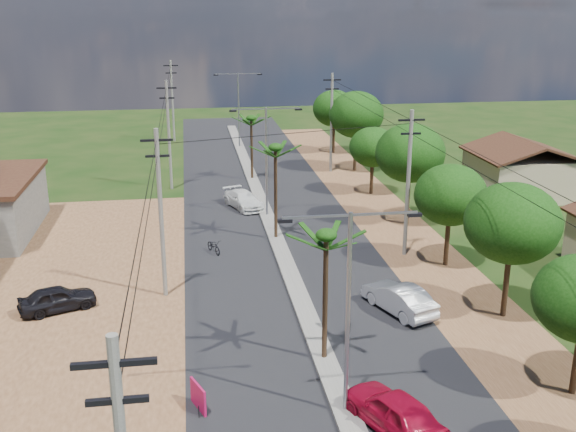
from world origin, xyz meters
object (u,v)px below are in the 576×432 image
(car_silver_mid, at_px, (399,299))
(car_white_far, at_px, (243,200))
(car_parked_dark, at_px, (57,299))
(roadside_sign, at_px, (198,397))
(car_red_near, at_px, (394,412))

(car_silver_mid, xyz_separation_m, car_white_far, (-6.16, 19.25, -0.10))
(car_white_far, relative_size, car_parked_dark, 1.16)
(car_silver_mid, height_order, roadside_sign, car_silver_mid)
(car_white_far, bearing_deg, car_silver_mid, -92.57)
(car_red_near, bearing_deg, car_silver_mid, -130.96)
(car_silver_mid, relative_size, car_parked_dark, 1.17)
(car_silver_mid, height_order, car_white_far, car_silver_mid)
(car_red_near, relative_size, car_white_far, 1.02)
(roadside_sign, bearing_deg, car_white_far, 59.41)
(car_white_far, bearing_deg, car_red_near, -104.37)
(car_white_far, height_order, car_parked_dark, car_parked_dark)
(car_red_near, relative_size, roadside_sign, 3.54)
(car_white_far, bearing_deg, car_parked_dark, -143.54)
(car_red_near, bearing_deg, car_white_far, -106.58)
(car_red_near, height_order, car_white_far, car_red_near)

